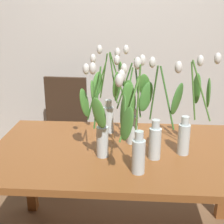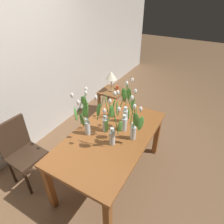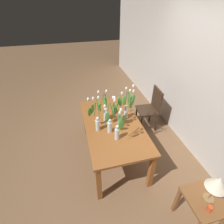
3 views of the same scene
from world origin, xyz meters
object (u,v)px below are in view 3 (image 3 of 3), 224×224
Objects in this scene: tulip_vase_4 at (128,106)px; tulip_vase_3 at (105,111)px; dining_chair at (151,107)px; tulip_vase_0 at (96,117)px; tulip_vase_2 at (118,113)px; pillar_candle at (210,208)px; dining_table at (113,128)px; tulip_vase_5 at (118,129)px; tulip_vase_1 at (110,122)px; side_table at (203,204)px; table_lamp at (218,183)px.

tulip_vase_3 is at bearing -93.03° from tulip_vase_4.
tulip_vase_3 is at bearing -67.45° from dining_chair.
tulip_vase_0 is 1.04× the size of tulip_vase_2.
tulip_vase_4 is at bearing -165.59° from pillar_candle.
tulip_vase_5 reaches higher than dining_table.
tulip_vase_4 is (-0.30, 0.38, 0.04)m from tulip_vase_1.
dining_table reaches higher than side_table.
tulip_vase_1 is 0.97× the size of tulip_vase_4.
tulip_vase_0 is 0.36m from tulip_vase_2.
dining_chair is (-0.77, 1.08, -0.41)m from tulip_vase_1.
tulip_vase_2 reaches higher than pillar_candle.
tulip_vase_4 is 1.56m from table_lamp.
dining_table is at bearing -59.09° from dining_chair.
tulip_vase_4 reaches higher than tulip_vase_3.
tulip_vase_0 is 0.26m from tulip_vase_3.
tulip_vase_1 is 7.53× the size of pillar_candle.
tulip_vase_2 is at bearing 163.49° from tulip_vase_5.
tulip_vase_4 is 0.99× the size of tulip_vase_5.
tulip_vase_5 is (0.49, -0.30, -0.03)m from tulip_vase_4.
tulip_vase_4 is 1.69m from pillar_candle.
tulip_vase_5 reaches higher than dining_chair.
tulip_vase_1 is 1.42× the size of table_lamp.
side_table is at bearing 26.95° from tulip_vase_2.
tulip_vase_3 is 1.83m from pillar_candle.
dining_chair is 2.34× the size of table_lamp.
tulip_vase_3 is at bearing -170.55° from tulip_vase_5.
tulip_vase_0 is at bearing -87.38° from tulip_vase_2.
tulip_vase_3 is 1.01× the size of side_table.
dining_table is 0.47m from tulip_vase_5.
tulip_vase_0 is 1.49m from dining_chair.
table_lamp is (1.31, 1.05, -0.10)m from tulip_vase_0.
tulip_vase_1 is 1.39m from dining_chair.
tulip_vase_2 reaches higher than tulip_vase_1.
tulip_vase_0 is at bearing -145.66° from pillar_candle.
tulip_vase_0 is at bearing -125.15° from tulip_vase_1.
tulip_vase_0 reaches higher than tulip_vase_5.
side_table is at bearing 35.67° from tulip_vase_1.
table_lamp is at bearing -6.31° from dining_chair.
dining_table is at bearing -154.67° from pillar_candle.
tulip_vase_0 reaches higher than side_table.
table_lamp is (0.99, 0.79, -0.08)m from tulip_vase_5.
tulip_vase_3 is 0.94× the size of tulip_vase_5.
tulip_vase_4 is (-0.17, 0.56, 0.01)m from tulip_vase_0.
tulip_vase_5 is 1.48× the size of table_lamp.
dining_table is 1.57m from side_table.
tulip_vase_1 is at bearing -158.65° from tulip_vase_5.
tulip_vase_1 reaches higher than dining_table.
tulip_vase_2 reaches higher than table_lamp.
tulip_vase_5 is (0.19, 0.07, 0.01)m from tulip_vase_1.
tulip_vase_3 reaches higher than pillar_candle.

